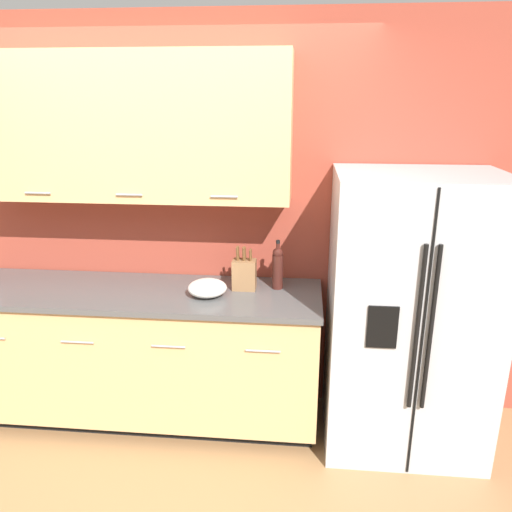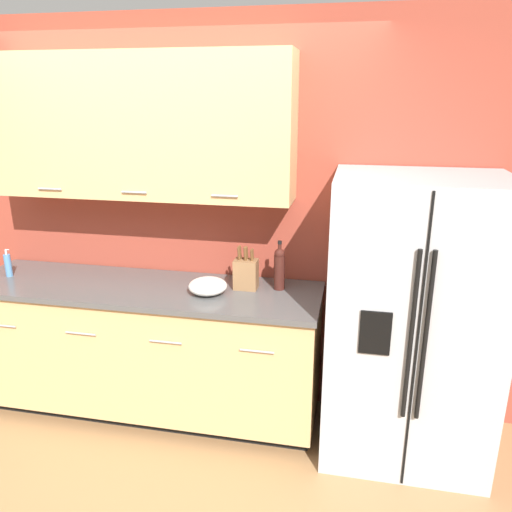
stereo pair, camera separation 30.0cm
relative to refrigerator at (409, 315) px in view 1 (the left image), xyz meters
name	(u,v)px [view 1 (the left image)]	position (x,y,z in m)	size (l,w,h in m)	color
wall_back	(168,196)	(-1.53, 0.34, 0.63)	(10.00, 0.39, 2.60)	#993D2D
counter_unit	(143,354)	(-1.68, 0.05, -0.38)	(2.33, 0.64, 0.93)	black
refrigerator	(409,315)	(0.00, 0.00, 0.00)	(0.94, 0.74, 1.70)	#B2B2B5
knife_block	(244,274)	(-1.01, 0.13, 0.18)	(0.15, 0.11, 0.28)	olive
wine_bottle	(278,267)	(-0.80, 0.17, 0.22)	(0.07, 0.07, 0.32)	#3D1914
mixing_bowl	(207,288)	(-1.22, 0.00, 0.13)	(0.24, 0.24, 0.10)	white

